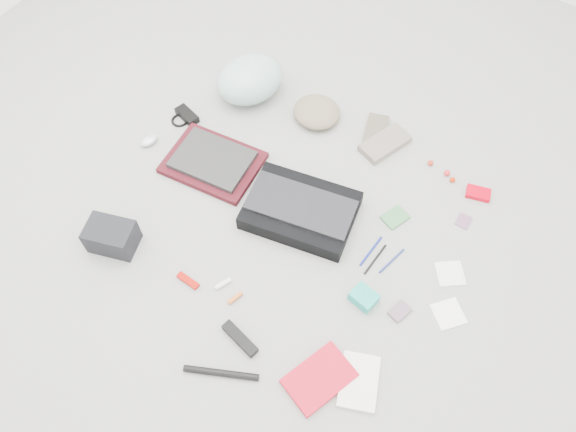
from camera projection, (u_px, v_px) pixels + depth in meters
The scene contains 33 objects.
ground_plane at pixel (288, 222), 2.33m from camera, with size 4.00×4.00×0.00m, color gray.
messenger_bag at pixel (301, 210), 2.32m from camera, with size 0.44×0.32×0.07m, color black.
bag_flap at pixel (301, 205), 2.29m from camera, with size 0.44×0.20×0.01m, color black.
laptop_sleeve at pixel (213, 163), 2.48m from camera, with size 0.40×0.30×0.03m, color #410D14.
laptop at pixel (212, 159), 2.46m from camera, with size 0.33×0.24×0.02m, color black.
bike_helmet at pixel (250, 79), 2.63m from camera, with size 0.26×0.33×0.20m, color #9FC7C0.
beanie at pixel (317, 112), 2.60m from camera, with size 0.22×0.21×0.08m, color #776A51.
mitten_left at pixel (376, 131), 2.57m from camera, with size 0.10×0.19×0.03m, color brown.
mitten_right at pixel (385, 144), 2.53m from camera, with size 0.11×0.23×0.03m, color slate.
power_brick at pixel (187, 115), 2.62m from camera, with size 0.12×0.06×0.03m, color black.
cable_coil at pixel (180, 120), 2.62m from camera, with size 0.08×0.08×0.01m, color black.
mouse at pixel (149, 141), 2.54m from camera, with size 0.05×0.09×0.03m, color #B0B1C2.
camera_bag at pixel (112, 236), 2.23m from camera, with size 0.19×0.13×0.12m, color black.
multitool at pixel (188, 281), 2.19m from camera, with size 0.10×0.03×0.02m, color #9D0700.
toiletry_tube_white at pixel (223, 284), 2.18m from camera, with size 0.02×0.02×0.07m, color silver.
toiletry_tube_orange at pixel (235, 298), 2.15m from camera, with size 0.02×0.02×0.06m, color #C15B23.
u_lock at pixel (240, 339), 2.05m from camera, with size 0.16×0.04×0.03m, color black.
bike_pump at pixel (221, 373), 1.99m from camera, with size 0.03×0.03×0.27m, color black.
book_red at pixel (319, 378), 1.98m from camera, with size 0.16×0.24×0.02m, color red.
book_white at pixel (359, 381), 1.98m from camera, with size 0.13×0.20×0.02m, color white.
notepad at pixel (395, 217), 2.34m from camera, with size 0.08×0.10×0.01m, color #3D7541.
pen_blue at pixel (371, 251), 2.26m from camera, with size 0.01×0.01×0.16m, color navy.
pen_black at pixel (375, 259), 2.24m from camera, with size 0.01×0.01×0.16m, color black.
pen_navy at pixel (392, 261), 2.23m from camera, with size 0.01×0.01×0.15m, color navy.
accordion_wallet at pixel (364, 297), 2.13m from camera, with size 0.10×0.08×0.05m, color #15A694.
card_deck at pixel (399, 311), 2.12m from camera, with size 0.05×0.08×0.01m, color slate.
napkin_top at pixel (450, 274), 2.21m from camera, with size 0.11×0.11×0.01m, color white.
napkin_bottom at pixel (448, 314), 2.12m from camera, with size 0.11×0.11×0.01m, color white.
lollipop_a at pixel (430, 163), 2.48m from camera, with size 0.02×0.02×0.02m, color #B32918.
lollipop_b at pixel (447, 173), 2.45m from camera, with size 0.03×0.03×0.03m, color red.
lollipop_c at pixel (452, 180), 2.43m from camera, with size 0.02×0.02×0.02m, color #C12100.
altoids_tin at pixel (478, 193), 2.40m from camera, with size 0.10×0.06×0.02m, color #C70014.
stamp_sheet at pixel (464, 221), 2.34m from camera, with size 0.06×0.07×0.00m, color #7D526F.
Camera 1 is at (0.63, -1.03, 2.00)m, focal length 35.00 mm.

